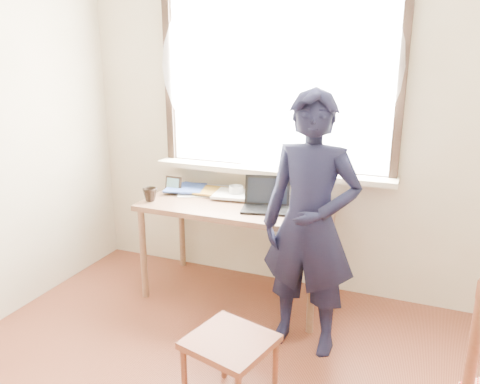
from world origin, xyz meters
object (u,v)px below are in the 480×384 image
at_px(mug_dark, 150,194).
at_px(work_chair, 230,349).
at_px(laptop, 266,201).
at_px(mug_white, 236,192).
at_px(person, 310,225).
at_px(desk, 238,213).

distance_m(mug_dark, work_chair, 1.46).
xyz_separation_m(laptop, mug_dark, (-0.85, -0.16, -0.00)).
height_order(mug_white, work_chair, mug_white).
xyz_separation_m(laptop, person, (0.41, -0.39, 0.01)).
xyz_separation_m(desk, work_chair, (0.42, -1.12, -0.32)).
bearing_deg(mug_dark, desk, 17.08).
distance_m(mug_dark, person, 1.28).
height_order(laptop, person, person).
xyz_separation_m(mug_white, work_chair, (0.49, -1.26, -0.44)).
bearing_deg(mug_dark, mug_white, 30.70).
height_order(mug_dark, person, person).
distance_m(mug_white, person, 0.90).
distance_m(desk, work_chair, 1.24).
xyz_separation_m(desk, laptop, (0.23, -0.03, 0.13)).
relative_size(mug_white, mug_dark, 1.05).
relative_size(mug_white, work_chair, 0.23).
relative_size(desk, person, 0.86).
height_order(desk, mug_dark, mug_dark).
relative_size(desk, mug_white, 12.25).
distance_m(laptop, mug_white, 0.34).
bearing_deg(work_chair, person, 72.49).
distance_m(desk, laptop, 0.27).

